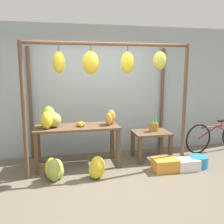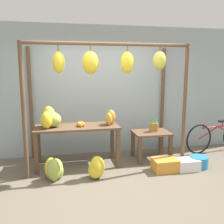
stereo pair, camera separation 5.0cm
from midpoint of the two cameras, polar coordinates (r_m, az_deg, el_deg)
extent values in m
plane|color=#665B4C|center=(4.34, 1.02, -15.82)|extent=(20.00, 20.00, 0.00)
cube|color=#99A8B2|center=(5.52, -2.63, 4.84)|extent=(8.00, 0.08, 2.80)
cylinder|color=brown|center=(4.39, -19.24, -0.09)|extent=(0.07, 0.07, 2.33)
cylinder|color=brown|center=(4.93, 16.53, 1.08)|extent=(0.07, 0.07, 2.33)
cylinder|color=brown|center=(5.43, -17.83, 1.78)|extent=(0.07, 0.07, 2.33)
cylinder|color=brown|center=(5.87, 11.72, 2.62)|extent=(0.07, 0.07, 2.33)
cylinder|color=brown|center=(4.40, -0.30, 15.29)|extent=(2.91, 0.06, 0.06)
cylinder|color=brown|center=(4.31, -11.88, 14.09)|extent=(0.02, 0.02, 0.11)
ellipsoid|color=yellow|center=(4.30, -11.77, 11.03)|extent=(0.21, 0.19, 0.35)
cylinder|color=brown|center=(4.34, -4.64, 14.33)|extent=(0.02, 0.02, 0.09)
ellipsoid|color=yellow|center=(4.33, -4.59, 11.18)|extent=(0.29, 0.26, 0.39)
cylinder|color=brown|center=(4.47, 3.88, 14.21)|extent=(0.02, 0.02, 0.09)
ellipsoid|color=yellow|center=(4.46, 3.85, 11.19)|extent=(0.24, 0.21, 0.38)
cylinder|color=brown|center=(4.66, 11.22, 13.96)|extent=(0.02, 0.02, 0.08)
ellipsoid|color=gold|center=(4.65, 11.14, 11.45)|extent=(0.24, 0.22, 0.33)
cube|color=brown|center=(4.86, -7.71, -3.42)|extent=(1.60, 0.65, 0.04)
cube|color=brown|center=(4.71, -16.63, -9.19)|extent=(0.07, 0.07, 0.75)
cube|color=brown|center=(4.81, 1.71, -8.38)|extent=(0.07, 0.07, 0.75)
cube|color=brown|center=(5.24, -16.13, -7.25)|extent=(0.07, 0.07, 0.75)
cube|color=brown|center=(5.32, 0.33, -6.57)|extent=(0.07, 0.07, 0.75)
cube|color=brown|center=(5.27, 9.26, -4.69)|extent=(0.75, 0.58, 0.04)
cube|color=brown|center=(5.03, 6.65, -8.84)|extent=(0.07, 0.07, 0.55)
cube|color=brown|center=(5.26, 13.46, -8.20)|extent=(0.07, 0.07, 0.55)
cube|color=brown|center=(5.46, 5.06, -7.29)|extent=(0.07, 0.07, 0.55)
cube|color=brown|center=(5.68, 11.40, -6.78)|extent=(0.07, 0.07, 0.55)
ellipsoid|color=#9EB247|center=(4.81, -12.99, -1.74)|extent=(0.30, 0.27, 0.28)
ellipsoid|color=gold|center=(4.86, -13.95, -1.01)|extent=(0.36, 0.36, 0.39)
ellipsoid|color=yellow|center=(4.71, -14.44, -1.83)|extent=(0.22, 0.25, 0.32)
sphere|color=orange|center=(4.79, -6.41, -2.79)|extent=(0.09, 0.09, 0.09)
sphere|color=orange|center=(4.83, -7.30, -2.71)|extent=(0.09, 0.09, 0.09)
sphere|color=orange|center=(4.75, -6.82, -3.03)|extent=(0.07, 0.07, 0.07)
sphere|color=orange|center=(4.87, -6.81, -2.61)|extent=(0.08, 0.08, 0.08)
sphere|color=orange|center=(4.78, -7.09, -2.92)|extent=(0.08, 0.08, 0.08)
cylinder|color=#A3702D|center=(5.29, 10.10, -3.44)|extent=(0.13, 0.13, 0.18)
cone|color=#428442|center=(5.25, 10.15, -1.77)|extent=(0.09, 0.09, 0.14)
cylinder|color=olive|center=(5.30, 10.00, -3.55)|extent=(0.12, 0.12, 0.15)
cone|color=#428442|center=(5.27, 10.04, -2.08)|extent=(0.08, 0.08, 0.13)
cylinder|color=#A3702D|center=(5.25, 9.51, -3.47)|extent=(0.13, 0.13, 0.18)
cone|color=#428442|center=(5.22, 9.55, -1.90)|extent=(0.09, 0.09, 0.11)
ellipsoid|color=#9EB247|center=(4.52, -11.96, -12.96)|extent=(0.21, 0.23, 0.29)
ellipsoid|color=#9EB247|center=(4.56, -12.36, -12.39)|extent=(0.27, 0.25, 0.34)
ellipsoid|color=yellow|center=(4.50, -13.40, -12.44)|extent=(0.26, 0.24, 0.39)
ellipsoid|color=#9EB247|center=(4.42, -12.88, -12.78)|extent=(0.30, 0.31, 0.40)
ellipsoid|color=yellow|center=(4.44, -3.08, -12.46)|extent=(0.32, 0.34, 0.39)
ellipsoid|color=yellow|center=(4.45, -3.50, -13.18)|extent=(0.31, 0.33, 0.29)
cube|color=orange|center=(4.85, 12.38, -11.73)|extent=(0.46, 0.34, 0.23)
cylinder|color=teal|center=(5.19, 19.50, -10.70)|extent=(0.35, 0.35, 0.22)
torus|color=black|center=(5.90, 19.47, -5.88)|extent=(0.67, 0.15, 0.68)
cylinder|color=maroon|center=(6.19, 23.27, -3.10)|extent=(0.88, 0.19, 0.03)
cylinder|color=maroon|center=(6.04, 21.42, -4.46)|extent=(0.53, 0.12, 0.27)
cylinder|color=maroon|center=(6.28, 24.15, -2.53)|extent=(0.02, 0.02, 0.10)
cube|color=black|center=(6.26, 24.19, -1.90)|extent=(0.21, 0.11, 0.04)
cylinder|color=maroon|center=(5.90, 20.40, -3.03)|extent=(0.02, 0.02, 0.10)
ellipsoid|color=gold|center=(4.96, 0.06, -1.12)|extent=(0.22, 0.20, 0.29)
ellipsoid|color=gold|center=(4.83, -0.44, -1.65)|extent=(0.17, 0.18, 0.25)
cube|color=silver|center=(5.01, 17.02, -11.41)|extent=(0.42, 0.31, 0.21)
camera|label=1|loc=(0.03, -89.70, 0.05)|focal=40.00mm
camera|label=2|loc=(0.03, 90.30, -0.05)|focal=40.00mm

